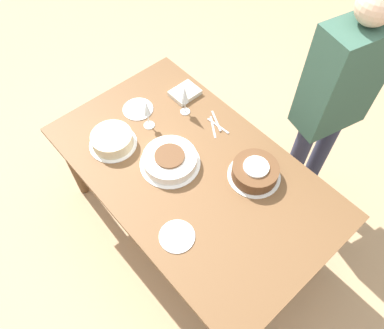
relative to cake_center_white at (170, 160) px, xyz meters
name	(u,v)px	position (x,y,z in m)	size (l,w,h in m)	color
ground_plane	(192,224)	(-0.11, -0.07, -0.76)	(12.00, 12.00, 0.00)	tan
dining_table	(192,178)	(-0.11, -0.07, -0.13)	(1.68, 1.00, 0.72)	brown
cake_center_white	(170,160)	(0.00, 0.00, 0.00)	(0.35, 0.35, 0.08)	white
cake_front_chocolate	(255,172)	(-0.38, -0.30, 0.01)	(0.30, 0.30, 0.10)	white
cake_back_decorated	(112,140)	(0.33, 0.16, 0.01)	(0.28, 0.28, 0.08)	white
wine_glass_near	(147,110)	(0.30, -0.08, 0.10)	(0.07, 0.07, 0.21)	silver
wine_glass_far	(185,96)	(0.24, -0.32, 0.11)	(0.06, 0.06, 0.21)	silver
dessert_plate_left	(177,236)	(-0.37, 0.26, -0.03)	(0.18, 0.18, 0.01)	silver
dessert_plate_right	(138,109)	(0.46, -0.11, -0.03)	(0.19, 0.19, 0.01)	silver
fork_pile	(216,125)	(0.03, -0.39, -0.03)	(0.20, 0.14, 0.01)	silver
napkin_stack	(185,93)	(0.36, -0.42, -0.02)	(0.14, 0.18, 0.03)	silver
person_cutting	(335,96)	(-0.41, -0.88, 0.22)	(0.31, 0.44, 1.62)	#2D334C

